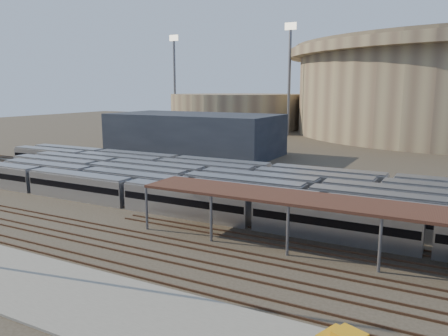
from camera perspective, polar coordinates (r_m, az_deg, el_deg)
ground at (r=46.68m, az=-3.10°, el=-9.85°), size 420.00×420.00×0.00m
apron at (r=39.11m, az=-21.63°, el=-14.56°), size 50.00×9.00×0.20m
subway_trains at (r=61.10m, az=8.16°, el=-3.32°), size 126.20×23.90×3.60m
inspection_shed at (r=42.91m, az=26.14°, el=-5.75°), size 60.30×6.00×5.30m
empty_tracks at (r=42.74m, az=-6.64°, el=-11.73°), size 170.00×9.62×0.18m
secondary_arena at (r=187.01m, az=1.75°, el=7.49°), size 56.00×56.00×14.00m
service_building at (r=109.58m, az=-3.95°, el=4.46°), size 42.00×20.00×10.00m
floodlight_0 at (r=156.68m, az=8.53°, el=11.84°), size 4.00×1.00×38.40m
floodlight_1 at (r=190.86m, az=-6.48°, el=11.59°), size 4.00×1.00×38.40m
floodlight_3 at (r=200.21m, az=18.98°, el=11.04°), size 4.00×1.00×38.40m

